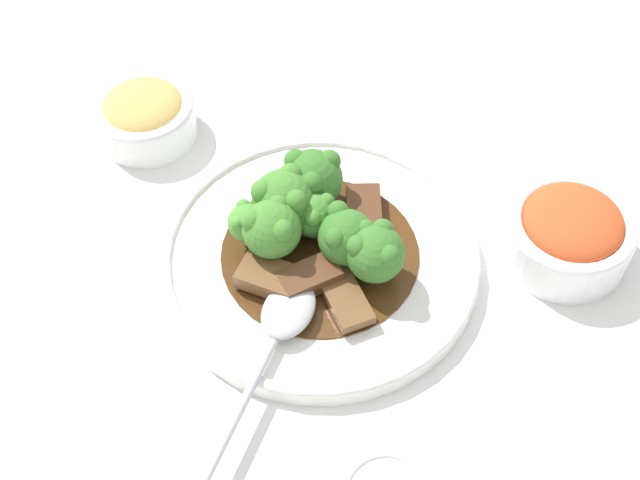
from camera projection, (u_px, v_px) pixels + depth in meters
ground_plane at (320, 264)px, 0.76m from camera, size 4.00×4.00×0.00m
main_plate at (320, 257)px, 0.75m from camera, size 0.27×0.27×0.02m
beef_strip_0 at (309, 278)px, 0.72m from camera, size 0.04×0.05×0.02m
beef_strip_1 at (344, 296)px, 0.71m from camera, size 0.07×0.04×0.01m
beef_strip_2 at (271, 280)px, 0.71m from camera, size 0.06×0.05×0.01m
beef_strip_3 at (367, 222)px, 0.75m from camera, size 0.07×0.07×0.01m
broccoli_floret_0 at (272, 228)px, 0.71m from camera, size 0.05×0.05×0.06m
broccoli_floret_1 at (347, 236)px, 0.72m from camera, size 0.05×0.05×0.05m
broccoli_floret_2 at (313, 214)px, 0.73m from camera, size 0.04×0.04×0.04m
broccoli_floret_3 at (283, 200)px, 0.73m from camera, size 0.05×0.05×0.06m
broccoli_floret_4 at (247, 222)px, 0.73m from camera, size 0.03×0.03×0.04m
broccoli_floret_5 at (312, 178)px, 0.75m from camera, size 0.05×0.05×0.05m
broccoli_floret_6 at (376, 253)px, 0.70m from camera, size 0.05×0.05×0.05m
serving_spoon at (280, 328)px, 0.69m from camera, size 0.12×0.19×0.01m
side_bowl_kimchi at (569, 233)px, 0.74m from camera, size 0.11×0.11×0.06m
side_bowl_appetizer at (145, 115)px, 0.83m from camera, size 0.09×0.09×0.05m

